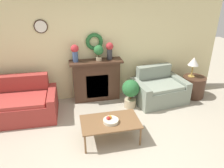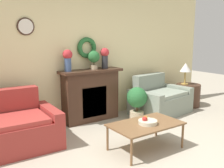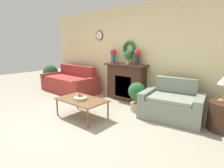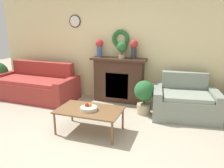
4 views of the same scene
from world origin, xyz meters
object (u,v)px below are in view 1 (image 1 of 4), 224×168
Objects in this scene: coffee_table at (110,123)px; vase_on_mantel_left at (75,52)px; couch_left at (8,105)px; potted_plant_floor_by_loveseat at (131,91)px; vase_on_mantel_right at (110,50)px; potted_plant_on_mantel at (99,51)px; loveseat_right at (159,90)px; side_table_by_loveseat at (193,87)px; fruit_bowl at (111,120)px; fireplace at (96,80)px; table_lamp at (194,62)px.

vase_on_mantel_left reaches higher than coffee_table.
coffee_table is at bearing -29.26° from couch_left.
vase_on_mantel_right is at bearing 122.76° from potted_plant_floor_by_loveseat.
vase_on_mantel_right is (2.43, 0.47, 1.01)m from couch_left.
vase_on_mantel_left is 0.57m from potted_plant_on_mantel.
vase_on_mantel_left is (-2.05, 0.43, 1.02)m from loveseat_right.
side_table_by_loveseat is 1.40× the size of vase_on_mantel_right.
coffee_table is 3.82× the size of fruit_bowl.
vase_on_mantel_right is at bearing 78.60° from fruit_bowl.
vase_on_mantel_right reaches higher than fireplace.
couch_left is 2.67m from vase_on_mantel_right.
fireplace is at bearing 90.16° from fruit_bowl.
coffee_table is 1.55× the size of potted_plant_floor_by_loveseat.
table_lamp reaches higher than loveseat_right.
loveseat_right is (1.56, -0.43, -0.24)m from fireplace.
fireplace is 2.14m from couch_left.
potted_plant_floor_by_loveseat is at bearing 56.99° from fruit_bowl.
table_lamp reaches higher than coffee_table.
vase_on_mantel_left is (-0.49, 0.01, 0.78)m from fireplace.
fruit_bowl is at bearing -150.78° from table_lamp.
side_table_by_loveseat is 2.73m from potted_plant_on_mantel.
fireplace is 2.56m from table_lamp.
loveseat_right is at bearing 40.14° from fruit_bowl.
couch_left is at bearing -167.41° from fireplace.
potted_plant_floor_by_loveseat is (-0.82, -0.17, 0.13)m from loveseat_right.
side_table_by_loveseat is 2.49m from vase_on_mantel_right.
fruit_bowl is (-1.56, -1.31, 0.15)m from loveseat_right.
couch_left is 5.04× the size of vase_on_mantel_right.
couch_left is at bearing -168.22° from potted_plant_on_mantel.
side_table_by_loveseat is at bearing 26.90° from coffee_table.
fireplace is 3.08× the size of vase_on_mantel_right.
couch_left is 2.45m from fruit_bowl.
couch_left is at bearing 148.46° from fruit_bowl.
fruit_bowl is at bearing -29.86° from couch_left.
coffee_table is (2.08, -1.25, 0.07)m from couch_left.
fruit_bowl is 2.01m from vase_on_mantel_left.
table_lamp is (0.94, 0.08, 0.65)m from loveseat_right.
fruit_bowl is 1.36m from potted_plant_floor_by_loveseat.
loveseat_right is 1.84m from potted_plant_on_mantel.
fruit_bowl is 0.69× the size of vase_on_mantel_right.
vase_on_mantel_left reaches higher than fireplace.
side_table_by_loveseat reaches higher than coffee_table.
fireplace reaches higher than potted_plant_floor_by_loveseat.
side_table_by_loveseat is at bearing -10.48° from vase_on_mantel_right.
side_table_by_loveseat is at bearing -7.63° from vase_on_mantel_left.
table_lamp is at bearing 28.65° from coffee_table.
table_lamp is at bearing -7.86° from fireplace.
potted_plant_on_mantel is (2.16, 0.45, 0.99)m from couch_left.
potted_plant_floor_by_loveseat is at bearing -1.07° from couch_left.
coffee_table is at bearing -89.91° from fireplace.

